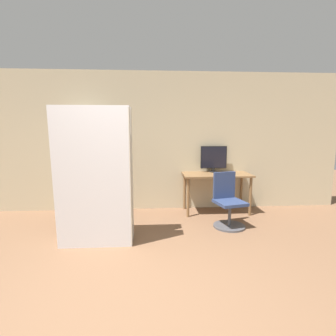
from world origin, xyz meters
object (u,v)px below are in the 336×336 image
object	(u,v)px
office_chair	(228,205)
mattress_near	(94,178)
monitor	(214,158)
bookshelf	(83,166)
mattress_far	(97,175)

from	to	relation	value
office_chair	mattress_near	size ratio (longest dim) A/B	0.47
office_chair	monitor	bearing A→B (deg)	91.67
monitor	mattress_near	distance (m)	2.56
monitor	bookshelf	world-z (taller)	bookshelf
mattress_near	mattress_far	world-z (taller)	mattress_near
office_chair	mattress_near	distance (m)	2.21
office_chair	bookshelf	distance (m)	2.78
bookshelf	mattress_far	size ratio (longest dim) A/B	0.97
office_chair	mattress_far	bearing A→B (deg)	-169.07
monitor	bookshelf	distance (m)	2.54
bookshelf	mattress_near	bearing A→B (deg)	-71.34
bookshelf	mattress_far	bearing A→B (deg)	-68.20
monitor	mattress_far	bearing A→B (deg)	-145.98
mattress_near	monitor	bearing A→B (deg)	38.58
monitor	mattress_near	world-z (taller)	mattress_near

